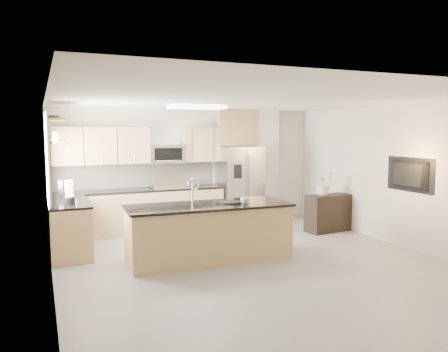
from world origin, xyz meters
name	(u,v)px	position (x,y,z in m)	size (l,w,h in m)	color
floor	(255,265)	(0.00, 0.00, 0.00)	(6.50, 6.50, 0.00)	gray
ceiling	(257,100)	(0.00, 0.00, 2.60)	(6.00, 6.50, 0.02)	white
wall_back	(190,168)	(0.00, 3.25, 1.30)	(6.00, 0.02, 2.60)	beige
wall_front	(424,226)	(0.00, -3.25, 1.30)	(6.00, 0.02, 2.60)	beige
wall_left	(50,195)	(-3.00, 0.00, 1.30)	(0.02, 6.50, 2.60)	beige
wall_right	(402,176)	(3.00, 0.00, 1.30)	(0.02, 6.50, 2.60)	beige
back_counter	(139,210)	(-1.23, 2.93, 0.47)	(3.55, 0.66, 1.44)	tan
left_counter	(69,227)	(-2.67, 1.85, 0.46)	(0.66, 1.50, 0.92)	tan
range	(168,208)	(-0.60, 2.92, 0.47)	(0.76, 0.64, 1.14)	black
upper_cabinets	(133,145)	(-1.30, 3.09, 1.83)	(3.50, 0.33, 0.75)	tan
microwave	(166,154)	(-0.60, 3.04, 1.63)	(0.76, 0.40, 0.40)	silver
refrigerator	(239,185)	(1.06, 2.87, 0.89)	(0.92, 0.78, 1.78)	silver
partition_column	(264,166)	(1.82, 3.10, 1.30)	(0.60, 0.30, 2.60)	silver
window	(48,160)	(-2.98, 1.85, 1.65)	(0.04, 1.15, 1.65)	white
shelf_lower	(55,141)	(-2.85, 1.95, 1.95)	(0.30, 1.20, 0.04)	olive
shelf_upper	(54,120)	(-2.85, 1.95, 2.32)	(0.30, 1.20, 0.04)	olive
ceiling_fixture	(197,107)	(-0.40, 1.60, 2.56)	(1.00, 0.50, 0.06)	white
island	(209,232)	(-0.58, 0.55, 0.47)	(2.74, 1.09, 1.36)	tan
credenza	(328,213)	(2.49, 1.49, 0.39)	(0.98, 0.41, 0.78)	black
cup	(245,200)	(-0.01, 0.38, 0.99)	(0.14, 0.14, 0.11)	silver
platter	(230,202)	(-0.20, 0.56, 0.94)	(0.38, 0.38, 0.02)	black
blender	(69,194)	(-2.67, 1.51, 1.10)	(0.17, 0.17, 0.40)	black
kettle	(72,196)	(-2.62, 1.69, 1.03)	(0.20, 0.20, 0.26)	silver
coffee_maker	(65,190)	(-2.69, 2.24, 1.08)	(0.24, 0.26, 0.33)	black
bowl	(53,116)	(-2.85, 2.16, 2.38)	(0.32, 0.32, 0.08)	silver
flower_vase	(323,177)	(2.39, 1.55, 1.15)	(0.66, 0.58, 0.74)	silver
television	(407,175)	(2.91, -0.20, 1.35)	(1.08, 0.14, 0.62)	black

